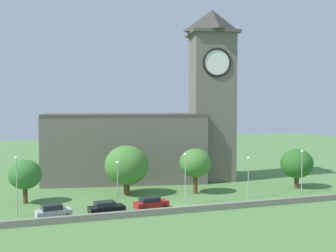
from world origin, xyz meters
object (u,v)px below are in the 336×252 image
at_px(streetlamp_west_mid, 118,177).
at_px(tree_riverside_west, 127,165).
at_px(streetlamp_west_end, 17,177).
at_px(tree_churchyard, 25,175).
at_px(car_silver, 53,212).
at_px(tree_by_tower, 195,163).
at_px(tree_riverside_east, 297,164).
at_px(streetlamp_central, 185,170).
at_px(church, 154,130).
at_px(car_black, 106,208).
at_px(streetlamp_east_mid, 248,170).
at_px(car_red, 151,203).
at_px(streetlamp_east_end, 302,164).

xyz_separation_m(streetlamp_west_mid, tree_riverside_west, (3.19, 8.43, 0.22)).
height_order(streetlamp_west_end, tree_churchyard, streetlamp_west_end).
height_order(car_silver, tree_by_tower, tree_by_tower).
bearing_deg(tree_riverside_east, streetlamp_central, -167.17).
relative_size(church, streetlamp_west_end, 4.71).
distance_m(car_silver, streetlamp_central, 18.67).
bearing_deg(streetlamp_west_mid, tree_by_tower, 24.18).
distance_m(church, streetlamp_west_end, 30.28).
bearing_deg(car_black, streetlamp_west_mid, 46.85).
distance_m(streetlamp_west_end, tree_riverside_west, 17.77).
height_order(streetlamp_central, tree_churchyard, streetlamp_central).
xyz_separation_m(car_silver, streetlamp_east_mid, (28.42, 2.72, 3.32)).
bearing_deg(tree_riverside_west, car_red, -83.75).
xyz_separation_m(car_black, streetlamp_east_mid, (21.83, 2.52, 3.40)).
xyz_separation_m(car_black, streetlamp_east_end, (31.48, 2.94, 3.75)).
bearing_deg(tree_churchyard, streetlamp_east_end, -9.20).
distance_m(car_silver, tree_by_tower, 24.05).
xyz_separation_m(car_silver, car_black, (6.59, 0.20, -0.08)).
height_order(streetlamp_west_mid, tree_riverside_east, tree_riverside_east).
xyz_separation_m(streetlamp_west_end, tree_riverside_east, (44.09, 4.27, -0.92)).
bearing_deg(streetlamp_east_end, streetlamp_west_mid, -178.30).
bearing_deg(tree_by_tower, tree_riverside_east, -4.29).
relative_size(streetlamp_east_mid, streetlamp_east_end, 0.91).
height_order(car_red, tree_riverside_east, tree_riverside_east).
bearing_deg(car_silver, car_black, 1.70).
bearing_deg(tree_churchyard, tree_riverside_west, 3.36).
distance_m(car_red, streetlamp_east_mid, 16.11).
height_order(streetlamp_west_end, tree_riverside_west, tree_riverside_west).
distance_m(car_black, tree_riverside_west, 12.27).
relative_size(tree_by_tower, tree_churchyard, 1.14).
bearing_deg(streetlamp_east_mid, car_silver, -174.54).
bearing_deg(tree_riverside_east, streetlamp_east_mid, -159.20).
bearing_deg(tree_riverside_east, car_silver, -169.95).
relative_size(car_silver, streetlamp_east_mid, 0.71).
xyz_separation_m(streetlamp_west_mid, tree_by_tower, (13.68, 6.14, 0.40)).
xyz_separation_m(church, streetlamp_west_mid, (-10.74, -19.19, -4.94)).
relative_size(car_silver, tree_riverside_east, 0.68).
distance_m(streetlamp_east_end, tree_riverside_west, 27.42).
distance_m(car_red, tree_churchyard, 18.54).
bearing_deg(tree_riverside_east, streetlamp_west_end, -174.46).
distance_m(car_silver, car_red, 12.81).
height_order(car_red, tree_by_tower, tree_by_tower).
bearing_deg(tree_riverside_west, car_silver, -137.60).
bearing_deg(car_silver, streetlamp_east_end, 4.70).
height_order(car_silver, streetlamp_central, streetlamp_central).
xyz_separation_m(streetlamp_west_end, streetlamp_west_mid, (12.73, -0.54, -0.62)).
xyz_separation_m(car_black, streetlamp_west_mid, (1.93, 2.06, 3.56)).
height_order(car_red, tree_riverside_west, tree_riverside_west).
bearing_deg(streetlamp_central, streetlamp_east_end, 2.91).
height_order(car_silver, streetlamp_east_end, streetlamp_east_end).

